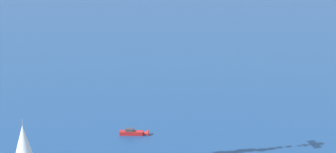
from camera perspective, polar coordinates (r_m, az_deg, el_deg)
sailboat_near_centre at (r=201.88m, az=-13.18°, el=-5.96°), size 11.04×7.20×13.71m
motorboat_inshore at (r=222.45m, az=-3.02°, el=-5.19°), size 7.28×10.30×2.99m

